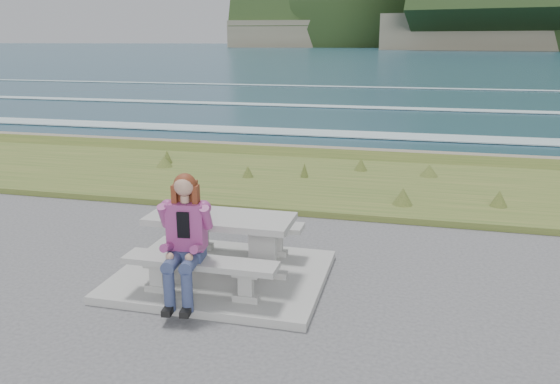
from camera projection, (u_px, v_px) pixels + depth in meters
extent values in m
cube|color=#9F9F9A|center=(222.00, 275.00, 6.95)|extent=(2.60, 2.10, 0.10)
cube|color=#9F9F9A|center=(182.00, 265.00, 7.05)|extent=(0.62, 0.12, 0.08)
cube|color=#9F9F9A|center=(181.00, 243.00, 6.97)|extent=(0.34, 0.09, 0.51)
cube|color=#9F9F9A|center=(180.00, 222.00, 6.89)|extent=(0.62, 0.12, 0.08)
cube|color=#9F9F9A|center=(263.00, 273.00, 6.80)|extent=(0.62, 0.12, 0.08)
cube|color=#9F9F9A|center=(263.00, 251.00, 6.72)|extent=(0.34, 0.09, 0.51)
cube|color=#9F9F9A|center=(262.00, 228.00, 6.64)|extent=(0.62, 0.12, 0.08)
cube|color=#9F9F9A|center=(220.00, 219.00, 6.75)|extent=(1.80, 0.75, 0.08)
cube|color=#9F9F9A|center=(158.00, 288.00, 6.40)|extent=(0.30, 0.12, 0.08)
cube|color=#9F9F9A|center=(157.00, 276.00, 6.36)|extent=(0.17, 0.09, 0.22)
cube|color=#9F9F9A|center=(157.00, 264.00, 6.32)|extent=(0.30, 0.12, 0.08)
cube|color=#9F9F9A|center=(246.00, 298.00, 6.15)|extent=(0.30, 0.12, 0.08)
cube|color=#9F9F9A|center=(246.00, 286.00, 6.11)|extent=(0.17, 0.09, 0.22)
cube|color=#9F9F9A|center=(246.00, 273.00, 6.07)|extent=(0.30, 0.12, 0.08)
cube|color=#9F9F9A|center=(200.00, 262.00, 6.17)|extent=(1.80, 0.35, 0.07)
cube|color=#9F9F9A|center=(203.00, 246.00, 7.71)|extent=(0.30, 0.12, 0.08)
cube|color=#9F9F9A|center=(202.00, 236.00, 7.67)|extent=(0.17, 0.09, 0.22)
cube|color=#9F9F9A|center=(202.00, 226.00, 7.63)|extent=(0.30, 0.12, 0.08)
cube|color=#9F9F9A|center=(277.00, 253.00, 7.46)|extent=(0.30, 0.12, 0.08)
cube|color=#9F9F9A|center=(277.00, 242.00, 7.42)|extent=(0.17, 0.09, 0.22)
cube|color=#9F9F9A|center=(277.00, 232.00, 7.38)|extent=(0.30, 0.12, 0.08)
cube|color=#9F9F9A|center=(238.00, 224.00, 7.48)|extent=(1.80, 0.35, 0.07)
cube|color=#375620|center=(302.00, 183.00, 11.64)|extent=(160.00, 4.50, 0.22)
cube|color=#6D6752|center=(324.00, 156.00, 14.35)|extent=(160.00, 0.80, 2.20)
plane|color=#1D4153|center=(416.00, 47.00, 409.60)|extent=(1600.00, 1600.00, 0.00)
cube|color=silver|center=(349.00, 169.00, 20.52)|extent=(220.00, 3.00, 0.06)
cube|color=silver|center=(368.00, 135.00, 28.01)|extent=(220.00, 2.00, 0.06)
cube|color=silver|center=(383.00, 108.00, 39.23)|extent=(220.00, 1.40, 0.06)
cube|color=silver|center=(394.00, 88.00, 56.06)|extent=(220.00, 1.00, 0.06)
cube|color=#6D6752|center=(364.00, 35.00, 425.78)|extent=(201.55, 149.04, 18.00)
ellipsoid|color=#1A3316|center=(364.00, 31.00, 424.98)|extent=(211.86, 162.91, 138.34)
cube|color=navy|center=(183.00, 280.00, 6.03)|extent=(0.46, 0.76, 0.57)
cube|color=#933778|center=(187.00, 226.00, 6.11)|extent=(0.44, 0.29, 0.54)
sphere|color=tan|center=(184.00, 186.00, 5.97)|extent=(0.23, 0.23, 0.23)
sphere|color=#5F2315|center=(185.00, 184.00, 5.99)|extent=(0.25, 0.25, 0.25)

